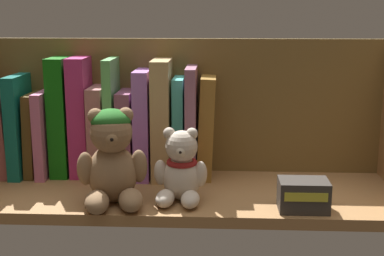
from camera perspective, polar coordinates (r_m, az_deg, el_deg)
The scene contains 19 objects.
shelf_board at distance 100.34cm, azimuth -0.90°, elevation -7.27°, with size 78.44×25.53×2.00cm, color #9E7042.
shelf_back_panel at distance 109.60cm, azimuth -0.47°, elevation 1.89°, with size 80.84×1.20×29.39cm, color brown.
book_0 at distance 114.78cm, azimuth -19.07°, elevation -0.07°, with size 2.51×12.14×18.54cm, color #A75A5A.
book_1 at distance 113.51cm, azimuth -17.71°, elevation 0.38°, with size 2.49×13.59×20.44cm, color #126E63.
book_2 at distance 113.00cm, azimuth -16.39°, elevation -0.55°, with size 1.89×11.07×16.73cm, color brown.
book_3 at distance 112.19cm, azimuth -15.25°, elevation -0.45°, with size 1.91×12.99×17.22cm, color #C96C99.
book_4 at distance 110.55cm, azimuth -13.78°, elevation 1.21°, with size 3.54×9.35×23.86cm, color #136E11.
book_5 at distance 109.46cm, azimuth -11.77°, elevation 1.21°, with size 3.55×9.17×23.91cm, color #BF2E74.
book_6 at distance 109.18cm, azimuth -9.80°, elevation -0.27°, with size 3.00×11.79×18.22cm, color #AD6A6A.
book_7 at distance 108.00cm, azimuth -8.38°, elevation 1.16°, with size 1.75×13.01×23.82cm, color #64B763.
book_8 at distance 108.18cm, azimuth -6.89°, elevation -0.51°, with size 2.86×12.33×17.43cm, color #874866.
book_9 at distance 107.20cm, azimuth -5.13°, elevation 0.55°, with size 2.99×12.54×21.58cm, color #AE69CF.
book_10 at distance 106.54cm, azimuth -3.15°, elevation 1.07°, with size 3.54×13.32×23.63cm, color tan.
book_11 at distance 106.62cm, azimuth -1.37°, elevation 0.12°, with size 2.11×10.74×20.10cm, color #4DCBBB.
book_12 at distance 106.23cm, azimuth -0.01°, elevation 0.69°, with size 2.03×14.39×22.30cm, color #9F6581.
book_13 at distance 106.34cm, azimuth 1.57°, elevation 0.13°, with size 2.90×10.07×20.26cm, color olive.
teddy_bear_larger at distance 92.56cm, azimuth -8.56°, elevation -3.31°, with size 12.64×13.07×16.78cm.
teddy_bear_smaller at distance 93.34cm, azimuth -1.28°, elevation -4.55°, with size 9.61×9.79×13.11cm.
small_product_box at distance 91.94cm, azimuth 11.85°, elevation -7.05°, with size 8.28×5.83×5.24cm.
Camera 1 is at (6.33, -94.10, 35.27)cm, focal length 49.74 mm.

